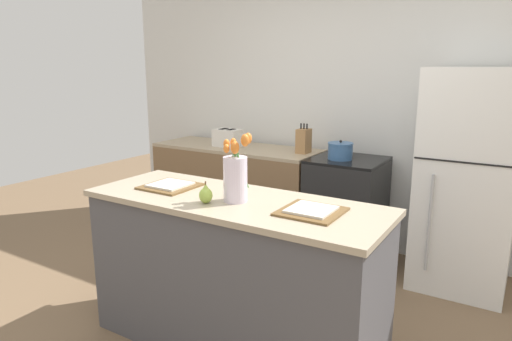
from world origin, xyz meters
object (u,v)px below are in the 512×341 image
Objects in this scene: flower_vase at (236,175)px; knife_block at (304,141)px; stove_range at (346,210)px; refrigerator at (468,181)px; cooking_pot at (340,151)px; toaster at (228,138)px; plate_setting_right at (311,211)px; plate_setting_left at (170,186)px; pear_figurine at (206,195)px.

flower_vase is 1.71m from knife_block.
stove_range is 1.03m from refrigerator.
refrigerator is at bearing 0.04° from stove_range.
cooking_pot is at bearing -132.00° from stove_range.
toaster is 1.19m from cooking_pot.
plate_setting_right is 1.12× the size of toaster.
plate_setting_left is (-0.53, 0.04, -0.14)m from flower_vase.
cooking_pot is (0.54, 1.53, 0.03)m from plate_setting_left.
flower_vase is 1.24× the size of plate_setting_right.
stove_range is at bearing 1.74° from toaster.
cooking_pot reaches higher than stove_range.
toaster reaches higher than pear_figurine.
refrigerator reaches higher than stove_range.
flower_vase is 1.57m from cooking_pot.
flower_vase reaches higher than toaster.
pear_figurine is at bearing -123.06° from refrigerator.
plate_setting_right is at bearing 0.00° from plate_setting_left.
stove_range is 7.29× the size of pear_figurine.
pear_figurine is 0.59× the size of cooking_pot.
flower_vase reaches higher than plate_setting_left.
pear_figurine is 0.47× the size of knife_block.
cooking_pot reaches higher than plate_setting_left.
flower_vase is 1.98m from toaster.
plate_setting_right is 1.47× the size of cooking_pot.
refrigerator is 1.41m from knife_block.
stove_range is 0.54× the size of refrigerator.
cooking_pot is (0.13, 1.69, -0.01)m from pear_figurine.
pear_figurine is 0.40× the size of plate_setting_left.
flower_vase reaches higher than cooking_pot.
refrigerator is at bearing 56.94° from pear_figurine.
plate_setting_right is (0.58, 0.15, -0.04)m from pear_figurine.
flower_vase reaches higher than knife_block.
stove_range is at bearing 103.75° from plate_setting_right.
flower_vase is at bearing 43.84° from pear_figurine.
toaster reaches higher than plate_setting_left.
stove_range is at bearing -179.96° from refrigerator.
stove_range is 0.72m from knife_block.
toaster is at bearing -179.00° from refrigerator.
knife_block reaches higher than toaster.
refrigerator reaches higher than toaster.
plate_setting_right is 1.16× the size of knife_block.
knife_block is (-0.83, 1.63, 0.07)m from plate_setting_right.
refrigerator is 2.19m from toaster.
toaster is 1.04× the size of knife_block.
stove_range is 2.91× the size of plate_setting_left.
plate_setting_left is (-0.59, -1.59, 0.50)m from stove_range.
knife_block is (-1.40, 0.04, 0.18)m from refrigerator.
pear_figurine is (-0.19, -1.74, 0.54)m from stove_range.
flower_vase is at bearing -121.91° from refrigerator.
refrigerator is 5.36× the size of plate_setting_right.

